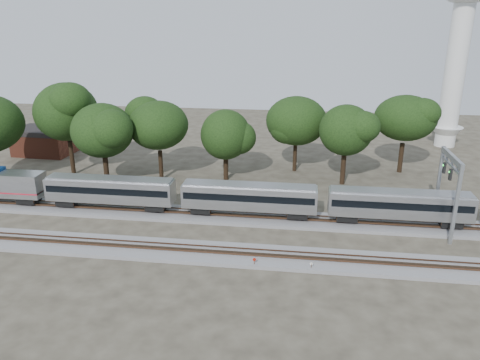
# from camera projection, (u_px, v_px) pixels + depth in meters

# --- Properties ---
(ground) EXTENTS (160.00, 160.00, 0.00)m
(ground) POSITION_uv_depth(u_px,v_px,m) (203.00, 238.00, 54.88)
(ground) COLOR #383328
(ground) RESTS_ON ground
(track_far) EXTENTS (160.00, 5.00, 0.73)m
(track_far) POSITION_uv_depth(u_px,v_px,m) (213.00, 216.00, 60.42)
(track_far) COLOR slate
(track_far) RESTS_ON ground
(track_near) EXTENTS (160.00, 5.00, 0.73)m
(track_near) POSITION_uv_depth(u_px,v_px,m) (196.00, 252.00, 51.08)
(track_near) COLOR slate
(track_near) RESTS_ON ground
(train) EXTENTS (124.88, 3.04, 4.48)m
(train) POSITION_uv_depth(u_px,v_px,m) (401.00, 204.00, 56.49)
(train) COLOR silver
(train) RESTS_ON ground
(switch_stand_red) EXTENTS (0.35, 0.08, 1.09)m
(switch_stand_red) POSITION_uv_depth(u_px,v_px,m) (254.00, 261.00, 48.12)
(switch_stand_red) COLOR #512D19
(switch_stand_red) RESTS_ON ground
(switch_stand_white) EXTENTS (0.31, 0.08, 0.99)m
(switch_stand_white) POSITION_uv_depth(u_px,v_px,m) (311.00, 266.00, 47.46)
(switch_stand_white) COLOR #512D19
(switch_stand_white) RESTS_ON ground
(switch_lever) EXTENTS (0.58, 0.46, 0.30)m
(switch_lever) POSITION_uv_depth(u_px,v_px,m) (262.00, 266.00, 48.38)
(switch_lever) COLOR #512D19
(switch_lever) RESTS_ON ground
(signal_gantry) EXTENTS (0.66, 7.82, 9.51)m
(signal_gantry) POSITION_uv_depth(u_px,v_px,m) (449.00, 176.00, 54.58)
(signal_gantry) COLOR gray
(signal_gantry) RESTS_ON ground
(brick_building) EXTENTS (10.60, 7.77, 4.90)m
(brick_building) POSITION_uv_depth(u_px,v_px,m) (45.00, 141.00, 87.51)
(brick_building) COLOR brown
(brick_building) RESTS_ON ground
(tree_1) EXTENTS (10.51, 10.51, 14.82)m
(tree_1) POSITION_uv_depth(u_px,v_px,m) (66.00, 112.00, 73.53)
(tree_1) COLOR black
(tree_1) RESTS_ON ground
(tree_2) EXTENTS (8.79, 8.79, 12.40)m
(tree_2) POSITION_uv_depth(u_px,v_px,m) (102.00, 131.00, 68.79)
(tree_2) COLOR black
(tree_2) RESTS_ON ground
(tree_3) EXTENTS (8.95, 8.95, 12.62)m
(tree_3) POSITION_uv_depth(u_px,v_px,m) (158.00, 125.00, 71.47)
(tree_3) COLOR black
(tree_3) RESTS_ON ground
(tree_4) EXTENTS (7.47, 7.47, 10.53)m
(tree_4) POSITION_uv_depth(u_px,v_px,m) (226.00, 135.00, 71.91)
(tree_4) COLOR black
(tree_4) RESTS_ON ground
(tree_5) EXTENTS (8.64, 8.64, 12.18)m
(tree_5) POSITION_uv_depth(u_px,v_px,m) (296.00, 121.00, 75.85)
(tree_5) COLOR black
(tree_5) RESTS_ON ground
(tree_6) EXTENTS (8.62, 8.62, 12.15)m
(tree_6) POSITION_uv_depth(u_px,v_px,m) (346.00, 130.00, 69.74)
(tree_6) COLOR black
(tree_6) RESTS_ON ground
(tree_7) EXTENTS (9.26, 9.26, 13.05)m
(tree_7) POSITION_uv_depth(u_px,v_px,m) (405.00, 118.00, 75.00)
(tree_7) COLOR black
(tree_7) RESTS_ON ground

